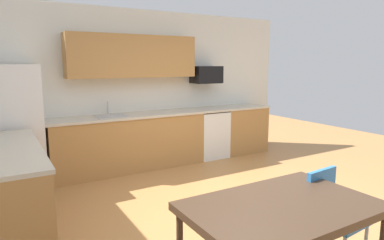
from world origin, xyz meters
The scene contains 15 objects.
ground_plane centered at (0.00, 0.00, 0.00)m, with size 12.00×12.00×0.00m, color #B77F47.
wall_back centered at (0.00, 2.65, 1.35)m, with size 5.80×0.10×2.70m, color silver.
cabinet_run_back centered at (-0.46, 2.30, 0.45)m, with size 2.59×0.60×0.90m, color #AD7A42.
cabinet_run_back_right centered at (1.92, 2.30, 0.45)m, with size 0.96×0.60×0.90m, color #AD7A42.
cabinet_run_left centered at (-2.30, 0.80, 0.45)m, with size 0.60×2.00×0.90m, color #AD7A42.
countertop_back centered at (0.00, 2.30, 0.92)m, with size 4.80×0.64×0.04m, color beige.
countertop_left centered at (-2.30, 0.80, 0.92)m, with size 0.64×2.00×0.04m, color beige.
upper_cabinets_back centered at (-0.30, 2.43, 1.90)m, with size 2.20×0.34×0.70m, color #AD7A42.
refrigerator centered at (-2.18, 2.22, 0.88)m, with size 0.76×0.70×1.77m, color white.
oven_range centered at (1.14, 2.30, 0.46)m, with size 0.60×0.60×0.91m.
microwave centered at (1.14, 2.40, 1.57)m, with size 0.54×0.36×0.32m, color black.
sink_basin centered at (-0.75, 2.30, 0.88)m, with size 0.48×0.40×0.14m, color #A5A8AD.
sink_faucet centered at (-0.75, 2.48, 1.04)m, with size 0.02×0.02×0.24m, color #B2B5BA.
dining_table centered at (-0.62, -1.34, 0.71)m, with size 1.40×0.90×0.77m.
chair_near_table centered at (0.11, -1.22, 0.50)m, with size 0.43×0.43×0.85m.
Camera 1 is at (-2.35, -2.99, 1.78)m, focal length 31.42 mm.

